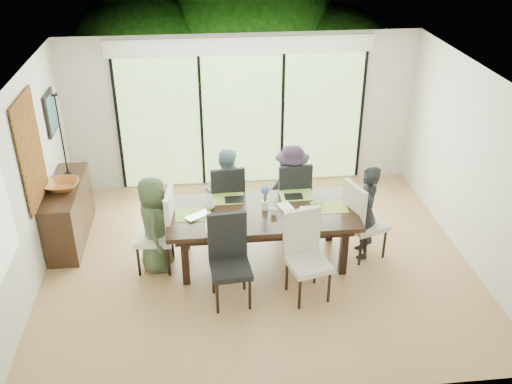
{
  "coord_description": "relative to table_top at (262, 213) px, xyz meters",
  "views": [
    {
      "loc": [
        -0.75,
        -6.73,
        4.78
      ],
      "look_at": [
        0.0,
        0.25,
        1.0
      ],
      "focal_mm": 40.0,
      "sensor_mm": 36.0,
      "label": 1
    }
  ],
  "objects": [
    {
      "name": "chair_far_right",
      "position": [
        0.55,
        0.85,
        -0.18
      ],
      "size": [
        0.53,
        0.53,
        1.2
      ],
      "primitive_type": null,
      "rotation": [
        0.0,
        0.0,
        3.21
      ],
      "color": "black",
      "rests_on": "floor"
    },
    {
      "name": "vase",
      "position": [
        0.05,
        0.05,
        0.1
      ],
      "size": [
        0.09,
        0.09,
        0.13
      ],
      "primitive_type": "cylinder",
      "color": "silver",
      "rests_on": "table_top"
    },
    {
      "name": "table_apron",
      "position": [
        0.0,
        0.0,
        -0.1
      ],
      "size": [
        2.39,
        0.98,
        0.11
      ],
      "primitive_type": "cube",
      "color": "black",
      "rests_on": "floor"
    },
    {
      "name": "placemat_right",
      "position": [
        0.95,
        0.0,
        0.04
      ],
      "size": [
        0.48,
        0.35,
        0.01
      ],
      "primitive_type": "cube",
      "color": "#8BA33A",
      "rests_on": "table_top"
    },
    {
      "name": "sideboard",
      "position": [
        -2.82,
        0.89,
        -0.33
      ],
      "size": [
        0.45,
        1.61,
        0.9
      ],
      "primitive_type": "cube",
      "color": "black",
      "rests_on": "floor"
    },
    {
      "name": "candle",
      "position": [
        -2.82,
        1.24,
        1.46
      ],
      "size": [
        0.04,
        0.04,
        0.1
      ],
      "primitive_type": "cylinder",
      "color": "silver",
      "rests_on": "sideboard"
    },
    {
      "name": "candlestick_base",
      "position": [
        -2.82,
        1.24,
        0.14
      ],
      "size": [
        0.1,
        0.1,
        0.04
      ],
      "primitive_type": "cylinder",
      "color": "black",
      "rests_on": "sideboard"
    },
    {
      "name": "mullion_a",
      "position": [
        -2.16,
        2.43,
        0.42
      ],
      "size": [
        0.05,
        0.04,
        2.3
      ],
      "primitive_type": "cube",
      "color": "black",
      "rests_on": "wall_back"
    },
    {
      "name": "platter_base",
      "position": [
        -0.55,
        -0.3,
        0.05
      ],
      "size": [
        0.28,
        0.28,
        0.03
      ],
      "primitive_type": "cube",
      "color": "white",
      "rests_on": "table_top"
    },
    {
      "name": "table_leg_br",
      "position": [
        1.08,
        0.43,
        -0.41
      ],
      "size": [
        0.1,
        0.1,
        0.75
      ],
      "primitive_type": "cube",
      "color": "black",
      "rests_on": "floor"
    },
    {
      "name": "tablet_far_r",
      "position": [
        0.5,
        0.35,
        0.04
      ],
      "size": [
        0.26,
        0.18,
        0.01
      ],
      "primitive_type": "cube",
      "color": "black",
      "rests_on": "table_top"
    },
    {
      "name": "ceiling",
      "position": [
        -0.06,
        -0.03,
        1.92
      ],
      "size": [
        6.0,
        5.0,
        0.01
      ],
      "primitive_type": "cube",
      "color": "white",
      "rests_on": "wall_back"
    },
    {
      "name": "placemat_far_l",
      "position": [
        -0.45,
        0.4,
        0.04
      ],
      "size": [
        0.48,
        0.35,
        0.01
      ],
      "primitive_type": "cube",
      "color": "#82A239",
      "rests_on": "table_top"
    },
    {
      "name": "blinds_header",
      "position": [
        -0.06,
        2.43,
        1.72
      ],
      "size": [
        4.4,
        0.06,
        0.28
      ],
      "primitive_type": "cube",
      "color": "white",
      "rests_on": "wall_back"
    },
    {
      "name": "papers",
      "position": [
        0.7,
        -0.05,
        0.03
      ],
      "size": [
        0.33,
        0.24,
        0.0
      ],
      "primitive_type": "cube",
      "color": "white",
      "rests_on": "table_top"
    },
    {
      "name": "foliage_right",
      "position": [
        2.14,
        4.97,
        0.48
      ],
      "size": [
        2.8,
        2.8,
        2.8
      ],
      "primitive_type": "sphere",
      "color": "#14380F",
      "rests_on": "ground"
    },
    {
      "name": "chair_right_end",
      "position": [
        1.5,
        0.0,
        -0.18
      ],
      "size": [
        0.64,
        0.64,
        1.2
      ],
      "primitive_type": null,
      "rotation": [
        0.0,
        0.0,
        1.9
      ],
      "color": "beige",
      "rests_on": "floor"
    },
    {
      "name": "candlestick_shaft",
      "position": [
        -2.82,
        1.24,
        0.77
      ],
      "size": [
        0.02,
        0.02,
        1.26
      ],
      "primitive_type": "cylinder",
      "color": "black",
      "rests_on": "sideboard"
    },
    {
      "name": "glass_doors",
      "position": [
        -0.06,
        2.44,
        0.42
      ],
      "size": [
        4.2,
        0.02,
        2.3
      ],
      "primitive_type": "cube",
      "color": "#598C3F",
      "rests_on": "wall_back"
    },
    {
      "name": "wall_front",
      "position": [
        -0.06,
        -2.54,
        0.57
      ],
      "size": [
        6.0,
        0.02,
        2.7
      ],
      "primitive_type": "cube",
      "color": "beige",
      "rests_on": "floor"
    },
    {
      "name": "chair_near_right",
      "position": [
        0.5,
        -0.87,
        -0.18
      ],
      "size": [
        0.61,
        0.61,
        1.2
      ],
      "primitive_type": null,
      "rotation": [
        0.0,
        0.0,
        0.25
      ],
      "color": "beige",
      "rests_on": "floor"
    },
    {
      "name": "table_top",
      "position": [
        0.0,
        0.0,
        0.0
      ],
      "size": [
        2.61,
        1.2,
        0.07
      ],
      "primitive_type": "cube",
      "color": "black",
      "rests_on": "floor"
    },
    {
      "name": "placemat_paper",
      "position": [
        -0.55,
        -0.3,
        0.04
      ],
      "size": [
        0.48,
        0.35,
        0.01
      ],
      "primitive_type": "cube",
      "color": "white",
      "rests_on": "table_top"
    },
    {
      "name": "rail_top",
      "position": [
        -0.06,
        4.17,
        -0.23
      ],
      "size": [
        6.0,
        0.08,
        0.06
      ],
      "primitive_type": "cube",
      "color": "brown",
      "rests_on": "deck"
    },
    {
      "name": "cup_a",
      "position": [
        -0.7,
        0.15,
        0.08
      ],
      "size": [
        0.17,
        0.17,
        0.1
      ],
      "primitive_type": "imported",
      "rotation": [
        0.0,
        0.0,
        0.32
      ],
      "color": "white",
      "rests_on": "table_top"
    },
    {
      "name": "hyacinth_stems",
      "position": [
        0.05,
        0.05,
        0.23
      ],
      "size": [
        0.04,
        0.04,
        0.17
      ],
      "primitive_type": "cylinder",
      "color": "#337226",
      "rests_on": "table_top"
    },
    {
      "name": "placemat_left",
      "position": [
        -0.95,
        0.0,
        0.04
      ],
      "size": [
        0.48,
        0.35,
        0.01
      ],
      "primitive_type": "cube",
      "color": "#7EB23F",
      "rests_on": "table_top"
    },
    {
      "name": "bowl",
      "position": [
        -2.82,
        0.79,
        0.18
      ],
      "size": [
        0.48,
        0.48,
        0.12
      ],
      "primitive_type": "imported",
      "color": "#925220",
      "rests_on": "sideboard"
    },
    {
      "name": "wall_right",
      "position": [
        2.95,
        -0.03,
        0.57
      ],
      "size": [
        0.02,
        5.0,
        2.7
      ],
      "primitive_type": "cube",
      "color": "silver",
      "rests_on": "floor"
    },
    {
      "name": "person_right_end",
      "position": [
        1.48,
        0.0,
        -0.08
      ],
      "size": [
        0.48,
        0.7,
        1.4
      ],
      "primitive_type": "imported",
      "rotation": [
        0.0,
        0.0,
        -1.68
      ],
      "color": "black",
      "rests_on": "floor"
    },
    {
      "name": "foliage_mid",
      "position": [
        0.34,
        5.77,
        1.02
      ],
      "size": [
        4.0,
        4.0,
        4.0
      ],
      "primitive_type": "sphere",
      "color": "#14380F",
      "rests_on": "ground"
    },
    {
      "name": "mullion_b",
      "position": [
        -0.76,
        2.43,
        0.42
      ],
      "size": [
        0.05,
        0.04,
        2.3
      ],
      "primitive_type": "cube",
      "color": "black",
      "rests_on": "wall_back"
    },
    {
      "name": "table_leg_fl",
      "position": [
        -1.08,
        -0.43,
        -0.41
      ],
      "size": [
        0.1,
        0.1,
        0.75
      ],
      "primitive_type": "cube",
      "color": "black",
      "rests_on": "floor"
    },
    {
      "name": "laptop",
      "position": [
        -0.85,
        -0.1,
        0.05
      ],
      "size": [
        0.43,
        0.39,
        0.03
      ],
      "primitive_type": "imported",
      "rotation": [
        0.0,
        0.0,
        0.61
      ],
      "color": "silver",
      "rests_on": "table_top"
    },
    {
      "name": "wall_left",
      "position": [
        -3.07,
        -0.03,
        0.57
      ],
      "size": [
        0.02,
        5.0,
        2.7
      ],
      "primitive_type": "cube",
      "color": "silver",
      "rests_on": "floor"
    },
    {
      "name": "chair_left_end",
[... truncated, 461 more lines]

